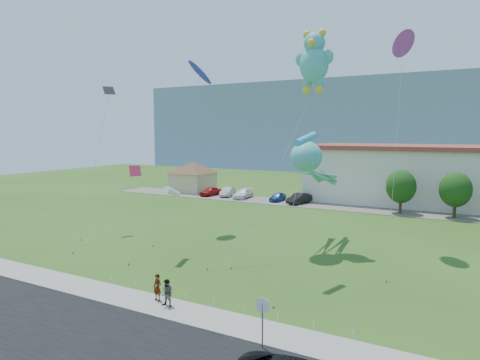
{
  "coord_description": "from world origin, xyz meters",
  "views": [
    {
      "loc": [
        17.68,
        -21.28,
        10.03
      ],
      "look_at": [
        1.62,
        8.0,
        6.3
      ],
      "focal_mm": 32.0,
      "sensor_mm": 36.0,
      "label": 1
    }
  ],
  "objects_px": {
    "pedestrian_right": "(167,293)",
    "parked_car_blue": "(278,197)",
    "pedestrian_left": "(157,287)",
    "teddy_bear_kite": "(314,60)",
    "octopus_kite": "(311,164)",
    "parked_car_red": "(210,191)",
    "parked_car_silver": "(228,192)",
    "pavilion": "(193,174)",
    "parked_car_white": "(243,194)",
    "stop_sign": "(262,310)",
    "parked_car_black": "(299,198)"
  },
  "relations": [
    {
      "from": "pedestrian_left",
      "to": "teddy_bear_kite",
      "type": "bearing_deg",
      "value": 83.49
    },
    {
      "from": "pavilion",
      "to": "parked_car_red",
      "type": "distance_m",
      "value": 6.51
    },
    {
      "from": "pedestrian_left",
      "to": "parked_car_silver",
      "type": "bearing_deg",
      "value": 120.03
    },
    {
      "from": "parked_car_silver",
      "to": "parked_car_white",
      "type": "xyz_separation_m",
      "value": [
        3.08,
        -0.58,
        -0.01
      ]
    },
    {
      "from": "pavilion",
      "to": "parked_car_white",
      "type": "xyz_separation_m",
      "value": [
        11.15,
        -2.63,
        -2.28
      ]
    },
    {
      "from": "stop_sign",
      "to": "pedestrian_right",
      "type": "height_order",
      "value": "stop_sign"
    },
    {
      "from": "pavilion",
      "to": "parked_car_silver",
      "type": "relative_size",
      "value": 2.19
    },
    {
      "from": "pedestrian_left",
      "to": "teddy_bear_kite",
      "type": "distance_m",
      "value": 23.13
    },
    {
      "from": "stop_sign",
      "to": "pedestrian_left",
      "type": "xyz_separation_m",
      "value": [
        -7.87,
        2.0,
        -0.98
      ]
    },
    {
      "from": "pedestrian_left",
      "to": "parked_car_black",
      "type": "height_order",
      "value": "pedestrian_left"
    },
    {
      "from": "pavilion",
      "to": "pedestrian_left",
      "type": "relative_size",
      "value": 5.83
    },
    {
      "from": "parked_car_white",
      "to": "parked_car_blue",
      "type": "distance_m",
      "value": 5.74
    },
    {
      "from": "pavilion",
      "to": "parked_car_black",
      "type": "xyz_separation_m",
      "value": [
        20.44,
        -3.23,
        -2.23
      ]
    },
    {
      "from": "stop_sign",
      "to": "parked_car_black",
      "type": "bearing_deg",
      "value": 108.53
    },
    {
      "from": "pavilion",
      "to": "teddy_bear_kite",
      "type": "bearing_deg",
      "value": -38.54
    },
    {
      "from": "parked_car_white",
      "to": "parked_car_black",
      "type": "bearing_deg",
      "value": -8.77
    },
    {
      "from": "octopus_kite",
      "to": "parked_car_red",
      "type": "bearing_deg",
      "value": 137.84
    },
    {
      "from": "stop_sign",
      "to": "parked_car_blue",
      "type": "xyz_separation_m",
      "value": [
        -16.61,
        39.57,
        -1.19
      ]
    },
    {
      "from": "pavilion",
      "to": "teddy_bear_kite",
      "type": "distance_m",
      "value": 39.57
    },
    {
      "from": "stop_sign",
      "to": "parked_car_silver",
      "type": "height_order",
      "value": "stop_sign"
    },
    {
      "from": "pavilion",
      "to": "parked_car_silver",
      "type": "height_order",
      "value": "pavilion"
    },
    {
      "from": "pavilion",
      "to": "pedestrian_left",
      "type": "distance_m",
      "value": 47.72
    },
    {
      "from": "parked_car_blue",
      "to": "parked_car_black",
      "type": "xyz_separation_m",
      "value": [
        3.54,
        -0.6,
        0.11
      ]
    },
    {
      "from": "pedestrian_right",
      "to": "teddy_bear_kite",
      "type": "height_order",
      "value": "teddy_bear_kite"
    },
    {
      "from": "parked_car_white",
      "to": "pedestrian_left",
      "type": "bearing_deg",
      "value": -73.98
    },
    {
      "from": "octopus_kite",
      "to": "teddy_bear_kite",
      "type": "xyz_separation_m",
      "value": [
        -0.44,
        1.56,
        8.87
      ]
    },
    {
      "from": "parked_car_white",
      "to": "parked_car_black",
      "type": "height_order",
      "value": "parked_car_black"
    },
    {
      "from": "stop_sign",
      "to": "pedestrian_right",
      "type": "relative_size",
      "value": 1.58
    },
    {
      "from": "pedestrian_right",
      "to": "parked_car_silver",
      "type": "xyz_separation_m",
      "value": [
        -18.64,
        38.59,
        -0.14
      ]
    },
    {
      "from": "pavilion",
      "to": "pedestrian_left",
      "type": "bearing_deg",
      "value": -57.49
    },
    {
      "from": "parked_car_red",
      "to": "parked_car_white",
      "type": "distance_m",
      "value": 5.77
    },
    {
      "from": "parked_car_silver",
      "to": "pedestrian_left",
      "type": "bearing_deg",
      "value": -77.88
    },
    {
      "from": "parked_car_white",
      "to": "parked_car_blue",
      "type": "relative_size",
      "value": 1.29
    },
    {
      "from": "octopus_kite",
      "to": "stop_sign",
      "type": "bearing_deg",
      "value": -77.42
    },
    {
      "from": "octopus_kite",
      "to": "teddy_bear_kite",
      "type": "height_order",
      "value": "teddy_bear_kite"
    },
    {
      "from": "parked_car_red",
      "to": "parked_car_blue",
      "type": "bearing_deg",
      "value": 8.27
    },
    {
      "from": "parked_car_white",
      "to": "parked_car_red",
      "type": "bearing_deg",
      "value": 177.27
    },
    {
      "from": "pedestrian_left",
      "to": "teddy_bear_kite",
      "type": "xyz_separation_m",
      "value": [
        3.55,
        16.96,
        15.32
      ]
    },
    {
      "from": "parked_car_blue",
      "to": "pavilion",
      "type": "bearing_deg",
      "value": 171.29
    },
    {
      "from": "parked_car_black",
      "to": "parked_car_white",
      "type": "bearing_deg",
      "value": -170.99
    },
    {
      "from": "parked_car_red",
      "to": "parked_car_silver",
      "type": "distance_m",
      "value": 2.81
    },
    {
      "from": "pedestrian_right",
      "to": "parked_car_blue",
      "type": "distance_m",
      "value": 39.26
    },
    {
      "from": "parked_car_red",
      "to": "teddy_bear_kite",
      "type": "relative_size",
      "value": 0.22
    },
    {
      "from": "parked_car_silver",
      "to": "parked_car_blue",
      "type": "relative_size",
      "value": 1.16
    },
    {
      "from": "pavilion",
      "to": "parked_car_white",
      "type": "bearing_deg",
      "value": -13.26
    },
    {
      "from": "teddy_bear_kite",
      "to": "parked_car_blue",
      "type": "bearing_deg",
      "value": 120.8
    },
    {
      "from": "parked_car_white",
      "to": "octopus_kite",
      "type": "xyz_separation_m",
      "value": [
        18.46,
        -22.18,
        6.59
      ]
    },
    {
      "from": "stop_sign",
      "to": "parked_car_silver",
      "type": "relative_size",
      "value": 0.59
    },
    {
      "from": "pedestrian_left",
      "to": "parked_car_blue",
      "type": "bearing_deg",
      "value": 108.41
    },
    {
      "from": "pedestrian_left",
      "to": "parked_car_silver",
      "type": "height_order",
      "value": "pedestrian_left"
    }
  ]
}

